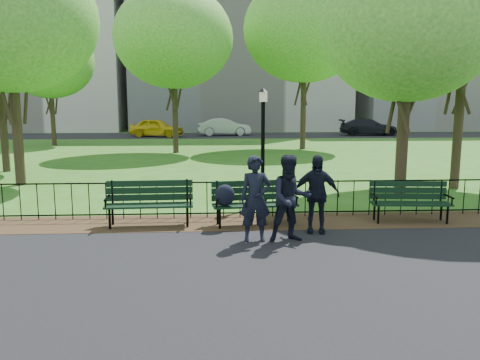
{
  "coord_description": "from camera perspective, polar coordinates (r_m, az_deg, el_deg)",
  "views": [
    {
      "loc": [
        -1.26,
        -9.09,
        2.68
      ],
      "look_at": [
        -0.63,
        1.5,
        1.01
      ],
      "focal_mm": 35.0,
      "sensor_mm": 36.0,
      "label": 1
    }
  ],
  "objects": [
    {
      "name": "person_mid",
      "position": [
        9.31,
        6.17,
        -2.25
      ],
      "size": [
        0.89,
        0.54,
        1.73
      ],
      "primitive_type": "imported",
      "rotation": [
        0.0,
        0.0,
        0.12
      ],
      "color": "black",
      "rests_on": "asphalt_path"
    },
    {
      "name": "lamppost",
      "position": [
        12.79,
        2.81,
        4.66
      ],
      "size": [
        0.28,
        0.28,
        3.17
      ],
      "color": "black",
      "rests_on": "ground"
    },
    {
      "name": "asphalt_path",
      "position": [
        6.41,
        8.57,
        -15.77
      ],
      "size": [
        60.0,
        9.2,
        0.01
      ],
      "primitive_type": "cube",
      "color": "black",
      "rests_on": "ground"
    },
    {
      "name": "park_bench_main",
      "position": [
        10.5,
        0.21,
        -2.05
      ],
      "size": [
        1.97,
        0.81,
        1.09
      ],
      "rotation": [
        0.0,
        0.0,
        0.11
      ],
      "color": "black",
      "rests_on": "ground"
    },
    {
      "name": "park_bench_left_a",
      "position": [
        10.76,
        -10.97,
        -2.18
      ],
      "size": [
        1.97,
        0.69,
        1.11
      ],
      "rotation": [
        0.0,
        0.0,
        0.04
      ],
      "color": "black",
      "rests_on": "ground"
    },
    {
      "name": "iron_fence",
      "position": [
        11.37,
        3.03,
        -2.11
      ],
      "size": [
        24.06,
        0.06,
        1.0
      ],
      "color": "black",
      "rests_on": "ground"
    },
    {
      "name": "tree_far_w",
      "position": [
        35.14,
        -22.22,
        13.27
      ],
      "size": [
        5.92,
        5.92,
        8.26
      ],
      "color": "#2D2116",
      "rests_on": "ground"
    },
    {
      "name": "sedan_dark",
      "position": [
        45.69,
        15.39,
        6.24
      ],
      "size": [
        5.59,
        2.89,
        1.55
      ],
      "primitive_type": "imported",
      "rotation": [
        0.0,
        0.0,
        1.43
      ],
      "color": "black",
      "rests_on": "far_street"
    },
    {
      "name": "tree_far_e",
      "position": [
        30.44,
        7.92,
        17.71
      ],
      "size": [
        7.61,
        7.61,
        10.61
      ],
      "color": "#2D2116",
      "rests_on": "ground"
    },
    {
      "name": "apartment_mid",
      "position": [
        58.5,
        -0.14,
        21.09
      ],
      "size": [
        24.0,
        15.0,
        30.0
      ],
      "primitive_type": "cube",
      "color": "#B8B4A8",
      "rests_on": "ground"
    },
    {
      "name": "person_left",
      "position": [
        9.27,
        1.9,
        -2.3
      ],
      "size": [
        0.63,
        0.42,
        1.72
      ],
      "primitive_type": "imported",
      "rotation": [
        0.0,
        0.0,
        0.01
      ],
      "color": "black",
      "rests_on": "asphalt_path"
    },
    {
      "name": "far_street",
      "position": [
        44.19,
        -1.77,
        5.46
      ],
      "size": [
        70.0,
        9.0,
        0.01
      ],
      "primitive_type": "cube",
      "color": "black",
      "rests_on": "ground"
    },
    {
      "name": "taxi",
      "position": [
        42.5,
        -10.13,
        6.29
      ],
      "size": [
        5.1,
        3.16,
        1.62
      ],
      "primitive_type": "imported",
      "rotation": [
        0.0,
        0.0,
        1.29
      ],
      "color": "yellow",
      "rests_on": "far_street"
    },
    {
      "name": "tree_near_w",
      "position": [
        17.9,
        -26.35,
        17.3
      ],
      "size": [
        5.75,
        5.75,
        8.01
      ],
      "color": "#2D2116",
      "rests_on": "ground"
    },
    {
      "name": "tree_near_e",
      "position": [
        15.35,
        19.84,
        17.05
      ],
      "size": [
        5.15,
        5.15,
        7.18
      ],
      "color": "#2D2116",
      "rests_on": "ground"
    },
    {
      "name": "park_bench_right_a",
      "position": [
        11.62,
        19.96,
        -1.97
      ],
      "size": [
        1.85,
        0.71,
        1.03
      ],
      "rotation": [
        0.0,
        0.0,
        -0.08
      ],
      "color": "black",
      "rests_on": "ground"
    },
    {
      "name": "tree_far_c",
      "position": [
        27.9,
        -8.1,
        16.8
      ],
      "size": [
        6.75,
        6.75,
        9.41
      ],
      "color": "#2D2116",
      "rests_on": "ground"
    },
    {
      "name": "person_right",
      "position": [
        10.04,
        9.24,
        -1.69
      ],
      "size": [
        1.04,
        0.58,
        1.67
      ],
      "primitive_type": "imported",
      "rotation": [
        0.0,
        0.0,
        -0.19
      ],
      "color": "black",
      "rests_on": "asphalt_path"
    },
    {
      "name": "apartment_east",
      "position": [
        63.95,
        22.88,
        16.64
      ],
      "size": [
        20.0,
        15.0,
        24.0
      ],
      "primitive_type": "cube",
      "color": "silver",
      "rests_on": "ground"
    },
    {
      "name": "sedan_silver",
      "position": [
        43.58,
        -1.98,
        6.48
      ],
      "size": [
        5.05,
        2.31,
        1.6
      ],
      "primitive_type": "imported",
      "rotation": [
        0.0,
        0.0,
        1.7
      ],
      "color": "#A6A9AE",
      "rests_on": "far_street"
    },
    {
      "name": "dirt_strip",
      "position": [
        11.0,
        3.3,
        -5.09
      ],
      "size": [
        60.0,
        1.6,
        0.01
      ],
      "primitive_type": "cube",
      "color": "#352215",
      "rests_on": "ground"
    },
    {
      "name": "ground",
      "position": [
        9.56,
        4.35,
        -7.35
      ],
      "size": [
        120.0,
        120.0,
        0.0
      ],
      "primitive_type": "plane",
      "color": "#366019"
    },
    {
      "name": "apartment_west",
      "position": [
        61.62,
        -24.25,
        17.82
      ],
      "size": [
        22.0,
        15.0,
        26.0
      ],
      "primitive_type": "cube",
      "color": "silver",
      "rests_on": "ground"
    }
  ]
}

